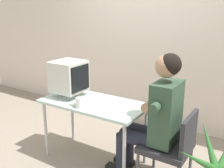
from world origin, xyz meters
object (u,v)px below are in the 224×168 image
object	(u,v)px
person_seated	(156,114)
desk_mug	(80,103)
desk	(94,107)
office_chair	(172,144)
crt_monitor	(69,77)
keyboard	(89,100)

from	to	relation	value
person_seated	desk_mug	bearing A→B (deg)	-163.31
desk	office_chair	xyz separation A→B (m)	(0.94, 0.02, -0.20)
person_seated	office_chair	bearing A→B (deg)	0.00
office_chair	person_seated	world-z (taller)	person_seated
person_seated	desk_mug	xyz separation A→B (m)	(-0.77, -0.23, 0.04)
desk_mug	desk	bearing A→B (deg)	84.77
desk	office_chair	distance (m)	0.96
crt_monitor	desk_mug	xyz separation A→B (m)	(0.36, -0.24, -0.18)
keyboard	person_seated	size ratio (longest dim) A/B	0.35
crt_monitor	desk_mug	distance (m)	0.46
office_chair	desk_mug	world-z (taller)	desk_mug
keyboard	office_chair	world-z (taller)	office_chair
desk	person_seated	size ratio (longest dim) A/B	0.89
office_chair	person_seated	distance (m)	0.33
keyboard	person_seated	distance (m)	0.81
office_chair	person_seated	xyz separation A→B (m)	(-0.18, -0.00, 0.28)
desk	crt_monitor	world-z (taller)	crt_monitor
office_chair	desk_mug	xyz separation A→B (m)	(-0.95, -0.23, 0.32)
keyboard	desk	bearing A→B (deg)	5.28
crt_monitor	person_seated	size ratio (longest dim) A/B	0.31
desk	keyboard	size ratio (longest dim) A/B	2.56
keyboard	desk_mug	world-z (taller)	desk_mug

